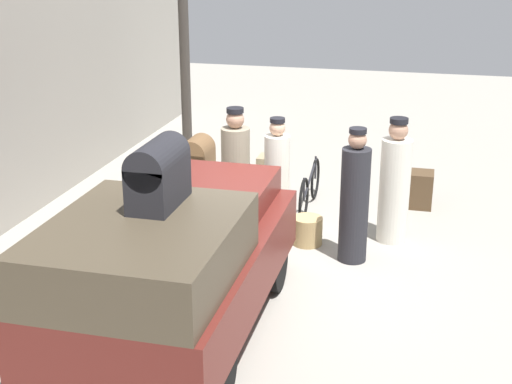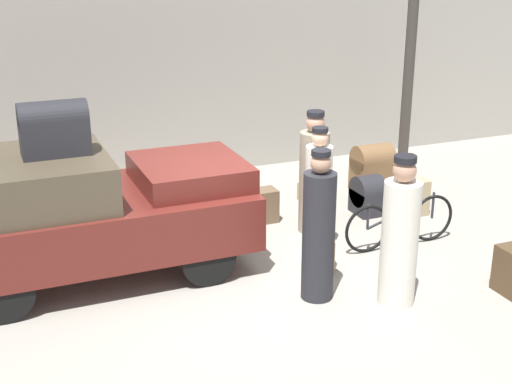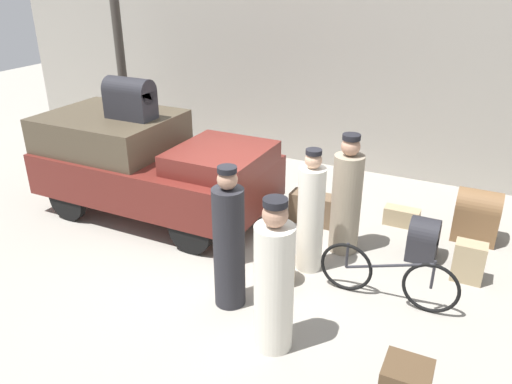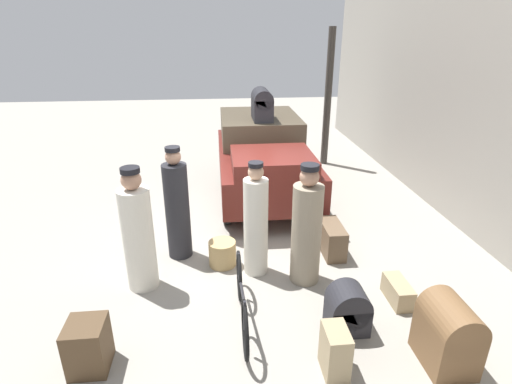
{
  "view_description": "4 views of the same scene",
  "coord_description": "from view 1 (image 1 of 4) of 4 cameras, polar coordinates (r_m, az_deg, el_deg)",
  "views": [
    {
      "loc": [
        -8.35,
        -1.95,
        4.12
      ],
      "look_at": [
        0.2,
        0.2,
        0.95
      ],
      "focal_mm": 50.0,
      "sensor_mm": 36.0,
      "label": 1
    },
    {
      "loc": [
        -3.13,
        -7.83,
        4.05
      ],
      "look_at": [
        0.2,
        0.2,
        0.95
      ],
      "focal_mm": 50.0,
      "sensor_mm": 36.0,
      "label": 2
    },
    {
      "loc": [
        3.02,
        -5.56,
        3.87
      ],
      "look_at": [
        0.2,
        0.2,
        0.95
      ],
      "focal_mm": 35.0,
      "sensor_mm": 36.0,
      "label": 3
    },
    {
      "loc": [
        6.24,
        -0.42,
        3.46
      ],
      "look_at": [
        0.2,
        0.2,
        0.95
      ],
      "focal_mm": 28.0,
      "sensor_mm": 36.0,
      "label": 4
    }
  ],
  "objects": [
    {
      "name": "porter_lifting_near_truck",
      "position": [
        9.45,
        7.88,
        -0.73
      ],
      "size": [
        0.38,
        0.38,
        1.83
      ],
      "color": "#232328",
      "rests_on": "ground"
    },
    {
      "name": "trunk_barrel_dark",
      "position": [
        11.85,
        -1.54,
        0.92
      ],
      "size": [
        0.4,
        0.49,
        0.62
      ],
      "color": "#232328",
      "rests_on": "ground"
    },
    {
      "name": "porter_with_bicycle",
      "position": [
        10.19,
        1.68,
        0.78
      ],
      "size": [
        0.36,
        0.36,
        1.75
      ],
      "color": "silver",
      "rests_on": "ground"
    },
    {
      "name": "canopy_pillar_right",
      "position": [
        13.35,
        -5.68,
        9.43
      ],
      "size": [
        0.18,
        0.18,
        3.49
      ],
      "color": "#38332D",
      "rests_on": "ground"
    },
    {
      "name": "bicycle",
      "position": [
        11.35,
        4.32,
        0.31
      ],
      "size": [
        1.73,
        0.04,
        0.73
      ],
      "color": "black",
      "rests_on": "ground"
    },
    {
      "name": "conductor_in_dark_uniform",
      "position": [
        10.18,
        11.02,
        0.46
      ],
      "size": [
        0.43,
        0.43,
        1.8
      ],
      "color": "silver",
      "rests_on": "ground"
    },
    {
      "name": "truck",
      "position": [
        7.59,
        -6.77,
        -5.44
      ],
      "size": [
        3.86,
        1.87,
        1.63
      ],
      "color": "black",
      "rests_on": "ground"
    },
    {
      "name": "wicker_basket",
      "position": [
        10.11,
        4.14,
        -3.1
      ],
      "size": [
        0.42,
        0.42,
        0.4
      ],
      "color": "tan",
      "rests_on": "ground"
    },
    {
      "name": "trunk_on_truck_roof",
      "position": [
        6.98,
        -7.84,
        1.55
      ],
      "size": [
        0.79,
        0.4,
        0.65
      ],
      "color": "#232328",
      "rests_on": "truck"
    },
    {
      "name": "trunk_wicker_pale",
      "position": [
        10.36,
        -5.87,
        -2.27
      ],
      "size": [
        0.74,
        0.32,
        0.5
      ],
      "color": "brown",
      "rests_on": "ground"
    },
    {
      "name": "suitcase_black_upright",
      "position": [
        12.65,
        -4.73,
        2.65
      ],
      "size": [
        0.64,
        0.5,
        0.81
      ],
      "color": "brown",
      "rests_on": "ground"
    },
    {
      "name": "suitcase_tan_flat",
      "position": [
        12.36,
        0.78,
        1.66
      ],
      "size": [
        0.4,
        0.25,
        0.56
      ],
      "color": "#9E8966",
      "rests_on": "ground"
    },
    {
      "name": "trunk_umber_medium",
      "position": [
        11.74,
        -6.19,
        -0.13
      ],
      "size": [
        0.56,
        0.25,
        0.29
      ],
      "color": "#9E8966",
      "rests_on": "ground"
    },
    {
      "name": "suitcase_small_leather",
      "position": [
        11.74,
        12.96,
        0.21
      ],
      "size": [
        0.43,
        0.41,
        0.58
      ],
      "color": "#4C3823",
      "rests_on": "ground"
    },
    {
      "name": "ground_plane",
      "position": [
        9.52,
        0.88,
        -5.89
      ],
      "size": [
        30.0,
        30.0,
        0.0
      ],
      "primitive_type": "plane",
      "color": "gray"
    },
    {
      "name": "porter_carrying_trunk",
      "position": [
        10.61,
        -1.64,
        1.61
      ],
      "size": [
        0.43,
        0.43,
        1.79
      ],
      "color": "gray",
      "rests_on": "ground"
    }
  ]
}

